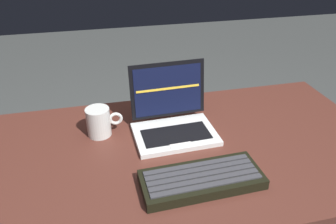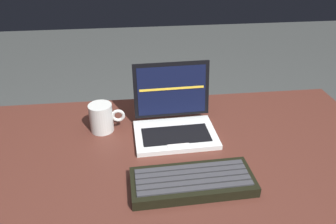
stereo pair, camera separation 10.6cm
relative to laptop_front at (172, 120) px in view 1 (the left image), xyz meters
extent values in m
cube|color=#50271E|center=(0.00, -0.11, -0.06)|extent=(1.37, 0.72, 0.03)
cylinder|color=black|center=(-0.62, 0.19, -0.43)|extent=(0.07, 0.07, 0.71)
cylinder|color=black|center=(0.62, 0.19, -0.43)|extent=(0.07, 0.07, 0.71)
cube|color=silver|center=(0.00, -0.03, -0.04)|extent=(0.28, 0.20, 0.02)
cube|color=black|center=(0.00, -0.05, -0.03)|extent=(0.23, 0.11, 0.00)
cube|color=white|center=(0.00, -0.11, -0.03)|extent=(0.07, 0.03, 0.00)
cube|color=black|center=(0.00, 0.07, 0.08)|extent=(0.27, 0.04, 0.19)
cube|color=black|center=(0.00, 0.07, 0.08)|extent=(0.24, 0.03, 0.17)
cube|color=yellow|center=(0.00, 0.07, 0.09)|extent=(0.23, 0.01, 0.01)
cube|color=black|center=(0.02, -0.28, -0.03)|extent=(0.34, 0.15, 0.03)
cube|color=#38383D|center=(0.02, -0.32, -0.01)|extent=(0.31, 0.03, 0.00)
cube|color=#38383D|center=(0.02, -0.30, -0.01)|extent=(0.31, 0.03, 0.00)
cube|color=#38383D|center=(0.02, -0.28, -0.01)|extent=(0.31, 0.03, 0.00)
cube|color=#38383D|center=(0.02, -0.25, -0.01)|extent=(0.31, 0.03, 0.00)
cube|color=#38383D|center=(0.02, -0.23, -0.01)|extent=(0.31, 0.03, 0.00)
cylinder|color=silver|center=(-0.25, 0.04, 0.00)|extent=(0.08, 0.08, 0.10)
torus|color=silver|center=(-0.19, 0.04, 0.01)|extent=(0.05, 0.01, 0.05)
camera|label=1|loc=(-0.23, -0.93, 0.59)|focal=35.16mm
camera|label=2|loc=(-0.13, -0.95, 0.59)|focal=35.16mm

